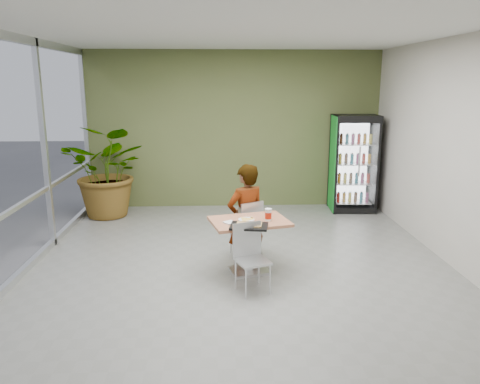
# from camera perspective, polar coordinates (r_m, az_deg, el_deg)

# --- Properties ---
(ground) EXTENTS (7.00, 7.00, 0.00)m
(ground) POSITION_cam_1_polar(r_m,az_deg,el_deg) (6.66, 0.23, -9.42)
(ground) COLOR slate
(ground) RESTS_ON ground
(room_envelope) EXTENTS (6.00, 7.00, 3.20)m
(room_envelope) POSITION_cam_1_polar(r_m,az_deg,el_deg) (6.22, 0.24, 4.30)
(room_envelope) COLOR #B9B3A7
(room_envelope) RESTS_ON ground
(storefront_frame) EXTENTS (0.10, 7.00, 3.20)m
(storefront_frame) POSITION_cam_1_polar(r_m,az_deg,el_deg) (6.78, -26.07, 3.69)
(storefront_frame) COLOR silver
(storefront_frame) RESTS_ON ground
(dining_table) EXTENTS (1.16, 0.94, 0.75)m
(dining_table) POSITION_cam_1_polar(r_m,az_deg,el_deg) (6.40, 1.14, -5.27)
(dining_table) COLOR #C27753
(dining_table) RESTS_ON ground
(chair_far) EXTENTS (0.52, 0.52, 0.86)m
(chair_far) POSITION_cam_1_polar(r_m,az_deg,el_deg) (6.97, 1.08, -3.97)
(chair_far) COLOR silver
(chair_far) RESTS_ON ground
(chair_near) EXTENTS (0.49, 0.49, 0.86)m
(chair_near) POSITION_cam_1_polar(r_m,az_deg,el_deg) (5.90, 1.19, -7.26)
(chair_near) COLOR silver
(chair_near) RESTS_ON ground
(seated_woman) EXTENTS (0.75, 0.66, 1.71)m
(seated_woman) POSITION_cam_1_polar(r_m,az_deg,el_deg) (6.98, 0.71, -3.50)
(seated_woman) COLOR black
(seated_woman) RESTS_ON ground
(pizza_plate) EXTENTS (0.31, 0.28, 0.03)m
(pizza_plate) POSITION_cam_1_polar(r_m,az_deg,el_deg) (6.33, 0.80, -3.29)
(pizza_plate) COLOR silver
(pizza_plate) RESTS_ON dining_table
(soda_cup) EXTENTS (0.09, 0.09, 0.17)m
(soda_cup) POSITION_cam_1_polar(r_m,az_deg,el_deg) (6.30, 3.46, -2.80)
(soda_cup) COLOR silver
(soda_cup) RESTS_ON dining_table
(napkin_stack) EXTENTS (0.19, 0.19, 0.02)m
(napkin_stack) POSITION_cam_1_polar(r_m,az_deg,el_deg) (6.19, -1.24, -3.73)
(napkin_stack) COLOR silver
(napkin_stack) RESTS_ON dining_table
(cafeteria_tray) EXTENTS (0.53, 0.42, 0.03)m
(cafeteria_tray) POSITION_cam_1_polar(r_m,az_deg,el_deg) (6.02, 1.10, -4.18)
(cafeteria_tray) COLOR black
(cafeteria_tray) RESTS_ON dining_table
(beverage_fridge) EXTENTS (0.92, 0.73, 1.94)m
(beverage_fridge) POSITION_cam_1_polar(r_m,az_deg,el_deg) (9.71, 13.69, 3.40)
(beverage_fridge) COLOR black
(beverage_fridge) RESTS_ON ground
(potted_plant) EXTENTS (1.93, 1.77, 1.79)m
(potted_plant) POSITION_cam_1_polar(r_m,az_deg,el_deg) (9.35, -15.62, 2.48)
(potted_plant) COLOR #29662D
(potted_plant) RESTS_ON ground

